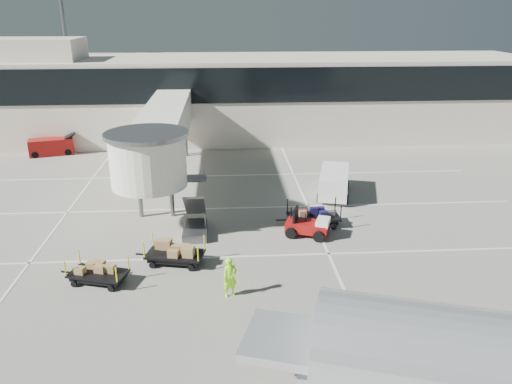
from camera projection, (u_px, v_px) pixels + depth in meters
ground at (219, 276)px, 25.03m from camera, size 140.00×140.00×0.00m
lane_markings at (209, 207)px, 33.72m from camera, size 40.00×30.00×0.02m
terminal at (215, 96)px, 51.61m from camera, size 64.00×12.11×15.20m
jet_bridge at (161, 136)px, 34.78m from camera, size 5.70×20.40×6.03m
baggage_tug at (308, 226)px, 29.30m from camera, size 2.75×2.30×1.64m
suitcase_cart at (314, 217)px, 30.73m from camera, size 3.92×1.65×1.53m
box_cart_near at (176, 254)px, 26.11m from camera, size 3.73×2.07×1.43m
box_cart_far at (100, 274)px, 24.23m from camera, size 3.48×2.10×1.34m
ground_worker at (230, 277)px, 23.00m from camera, size 0.83×0.71×1.94m
minivan at (334, 180)px, 35.62m from camera, size 3.09×5.12×1.81m
belt_loader at (52, 147)px, 45.54m from camera, size 4.33×2.51×1.97m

